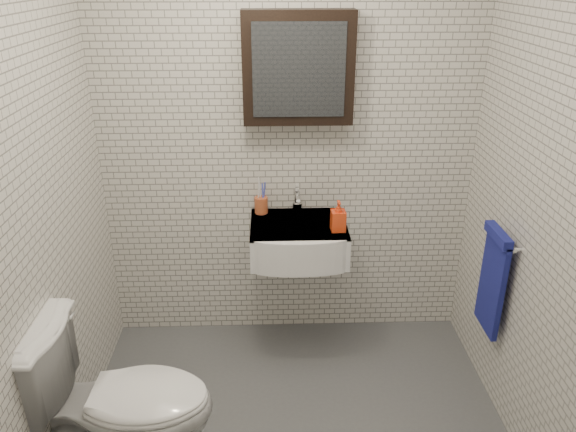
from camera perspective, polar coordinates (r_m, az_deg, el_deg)
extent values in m
cube|color=silver|center=(3.29, 0.04, 7.22)|extent=(2.20, 0.02, 2.50)
cube|color=silver|center=(1.49, 2.83, -15.49)|extent=(2.20, 0.02, 2.50)
cube|color=silver|center=(2.55, -24.65, -0.18)|extent=(0.02, 2.00, 2.50)
cube|color=silver|center=(2.64, 25.48, 0.49)|extent=(0.02, 2.00, 2.50)
cube|color=white|center=(3.27, 1.06, -2.35)|extent=(0.55, 0.45, 0.20)
cylinder|color=silver|center=(3.25, 1.05, -0.80)|extent=(0.31, 0.31, 0.02)
cylinder|color=silver|center=(3.24, 1.05, -0.68)|extent=(0.04, 0.04, 0.01)
cube|color=white|center=(3.22, 1.07, -0.84)|extent=(0.55, 0.45, 0.01)
cylinder|color=silver|center=(3.36, 0.93, 0.88)|extent=(0.06, 0.06, 0.06)
cylinder|color=silver|center=(3.34, 0.94, 1.83)|extent=(0.03, 0.03, 0.08)
cylinder|color=silver|center=(3.27, 0.99, 1.92)|extent=(0.02, 0.12, 0.02)
cube|color=silver|center=(3.35, 0.92, 2.90)|extent=(0.02, 0.09, 0.01)
cube|color=black|center=(3.12, 1.04, 14.79)|extent=(0.60, 0.14, 0.60)
cube|color=#3F444C|center=(3.05, 1.12, 14.56)|extent=(0.49, 0.01, 0.49)
cylinder|color=silver|center=(3.03, 21.00, -2.08)|extent=(0.02, 0.30, 0.02)
cylinder|color=silver|center=(3.14, 20.49, -1.04)|extent=(0.04, 0.02, 0.02)
cylinder|color=silver|center=(2.93, 22.26, -3.17)|extent=(0.04, 0.02, 0.02)
cube|color=navy|center=(3.14, 20.02, -6.52)|extent=(0.03, 0.26, 0.54)
cube|color=navy|center=(3.01, 20.60, -1.84)|extent=(0.05, 0.26, 0.05)
cylinder|color=#B6522D|center=(3.35, -2.75, 1.12)|extent=(0.10, 0.10, 0.10)
cylinder|color=white|center=(3.31, -3.02, 2.07)|extent=(0.02, 0.03, 0.19)
cylinder|color=#3E4EC8|center=(3.32, -2.56, 1.93)|extent=(0.01, 0.02, 0.17)
cylinder|color=white|center=(3.33, -2.85, 2.31)|extent=(0.02, 0.04, 0.20)
cylinder|color=#3E4EC8|center=(3.33, -2.46, 2.13)|extent=(0.02, 0.04, 0.18)
imported|color=orange|center=(3.12, 5.13, 0.00)|extent=(0.08, 0.09, 0.18)
imported|color=white|center=(2.73, -16.80, -17.76)|extent=(0.85, 0.51, 0.85)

